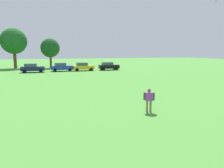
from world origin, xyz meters
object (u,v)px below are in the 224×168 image
parked_car_yellow_2 (83,67)px  parked_car_blue_1 (62,67)px  tree_center (14,41)px  parked_car_navy_0 (32,68)px  tree_far_right (50,48)px  parked_car_black_3 (109,66)px  adult_bystander (149,98)px

parked_car_yellow_2 → parked_car_blue_1: bearing=176.8°
parked_car_blue_1 → tree_center: size_ratio=0.46×
parked_car_navy_0 → parked_car_blue_1: 5.65m
parked_car_navy_0 → tree_far_right: size_ratio=0.61×
parked_car_navy_0 → parked_car_black_3: same height
parked_car_navy_0 → tree_center: size_ratio=0.46×
parked_car_yellow_2 → parked_car_black_3: same height
parked_car_black_3 → tree_center: (-20.07, 10.59, 5.44)m
parked_car_black_3 → tree_far_right: (-11.95, 9.47, 3.89)m
parked_car_navy_0 → parked_car_blue_1: bearing=9.2°
tree_center → tree_far_right: 8.33m
parked_car_blue_1 → tree_center: tree_center is taller
parked_car_blue_1 → tree_center: 15.62m
parked_car_yellow_2 → parked_car_navy_0: bearing=-176.2°
parked_car_blue_1 → tree_far_right: bearing=102.6°
parked_car_yellow_2 → tree_far_right: bearing=123.8°
adult_bystander → parked_car_blue_1: (-4.21, 31.17, -0.11)m
adult_bystander → parked_car_black_3: parked_car_black_3 is taller
parked_car_yellow_2 → tree_far_right: (-6.43, 9.62, 3.89)m
adult_bystander → parked_car_navy_0: (-9.79, 30.26, -0.11)m
parked_car_black_3 → adult_bystander: bearing=-100.3°
adult_bystander → parked_car_blue_1: bearing=119.3°
parked_car_navy_0 → tree_far_right: (3.48, 10.28, 3.89)m
adult_bystander → parked_car_yellow_2: 30.92m
tree_center → tree_far_right: bearing=-7.9°
parked_car_blue_1 → parked_car_yellow_2: (4.34, -0.25, 0.00)m
parked_car_yellow_2 → tree_far_right: size_ratio=0.61×
parked_car_blue_1 → parked_car_navy_0: bearing=-170.8°
parked_car_blue_1 → parked_car_black_3: same height
adult_bystander → tree_center: bearing=130.7°
parked_car_navy_0 → parked_car_black_3: (15.43, 0.81, 0.00)m
parked_car_blue_1 → tree_far_right: size_ratio=0.61×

